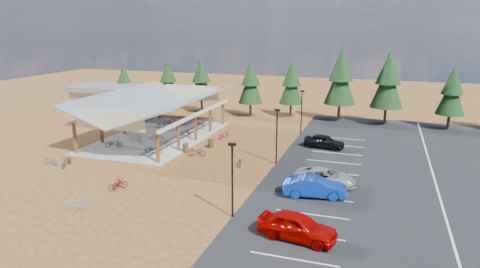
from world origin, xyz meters
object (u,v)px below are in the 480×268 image
Objects in this scene: lamp_post_2 at (302,109)px; bike_5 at (156,137)px; bike_8 at (67,161)px; bike_0 at (114,143)px; bike_1 at (136,137)px; car_2 at (325,177)px; bike_10 at (51,161)px; trash_bin_0 at (186,148)px; bike_4 at (154,149)px; bike_7 at (199,121)px; bike_15 at (224,135)px; bike_3 at (172,121)px; lamp_post_1 at (277,132)px; bike_16 at (197,152)px; bike_12 at (118,184)px; bike_11 at (117,183)px; trash_bin_1 at (211,143)px; car_1 at (315,187)px; bike_pavilion at (158,104)px; bike_13 at (78,205)px; car_4 at (324,141)px; bike_2 at (162,125)px; bike_14 at (240,162)px; outbuilding at (111,98)px; car_0 at (297,226)px; lamp_post_0 at (232,175)px; bike_6 at (185,133)px.

bike_5 is at bearing -147.90° from lamp_post_2.
bike_0 is at bearing 67.83° from bike_8.
bike_1 is 22.26m from car_2.
trash_bin_0 is at bearing 122.89° from bike_10.
bike_4 is 12.67m from bike_7.
bike_15 is (6.53, 3.60, -0.13)m from bike_5.
trash_bin_0 is at bearing -146.53° from bike_3.
bike_5 is at bearing 167.82° from lamp_post_1.
bike_5 is at bearing -130.36° from bike_16.
trash_bin_0 is at bearing -61.97° from bike_12.
bike_3 is 0.84× the size of bike_16.
lamp_post_2 reaches higher than bike_11.
trash_bin_1 is 0.19× the size of car_1.
bike_13 is (4.62, -19.57, -3.34)m from bike_pavilion.
bike_13 is at bearing 177.01° from bike_4.
lamp_post_1 is at bearing -91.55° from bike_1.
bike_12 is (2.76, -21.83, -0.22)m from bike_7.
bike_1 is 0.91× the size of bike_4.
trash_bin_0 is 0.59× the size of bike_11.
trash_bin_0 is (-9.52, -11.42, -2.53)m from lamp_post_2.
bike_15 is at bearing 65.05° from bike_11.
bike_10 is at bearing -135.72° from lamp_post_2.
car_4 is at bearing 61.83° from lamp_post_1.
trash_bin_0 is 10.48m from bike_2.
bike_10 is (-1.72, -0.09, -0.10)m from bike_8.
bike_14 is at bearing -110.83° from bike_0.
outbuilding reaches higher than car_0.
car_1 is (4.62, 5.18, -2.17)m from lamp_post_0.
lamp_post_1 is 5.71× the size of trash_bin_1.
bike_11 is at bearing -154.88° from bike_7.
bike_pavilion is 12.05× the size of bike_12.
bike_0 is at bearing 156.48° from bike_10.
trash_bin_0 is 0.60× the size of bike_3.
bike_8 is at bearing 164.07° from lamp_post_0.
bike_16 reaches higher than trash_bin_1.
car_2 reaches higher than trash_bin_0.
trash_bin_1 is 0.56× the size of bike_13.
bike_8 reaches higher than bike_13.
bike_13 is (1.81, -13.52, -0.09)m from bike_4.
outbuilding is 13.86m from bike_3.
bike_12 is 17.09m from bike_15.
bike_14 reaches higher than bike_12.
bike_6 is 16.43m from bike_12.
bike_14 is (13.60, -10.22, -0.14)m from bike_2.
car_0 reaches higher than bike_2.
bike_7 is 23.89m from car_2.
lamp_post_1 is at bearing -18.43° from bike_pavilion.
lamp_post_1 reaches higher than bike_8.
bike_pavilion reaches higher than bike_8.
bike_7 reaches higher than bike_8.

